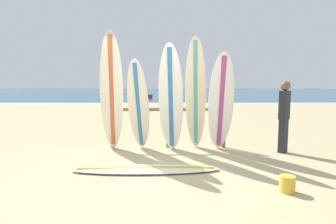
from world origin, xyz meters
The scene contains 12 objects.
ground_plane centered at (0.00, 0.00, 0.00)m, with size 120.00×120.00×0.00m, color tan.
ocean_water centered at (0.00, 58.00, 0.00)m, with size 120.00×80.00×0.01m, color navy.
surfboard_rack centered at (0.30, 2.02, 0.69)m, with size 2.75×0.09×1.06m.
surfboard_leaning_far_left centered at (-0.95, 1.64, 1.31)m, with size 0.62×0.82×2.62m.
surfboard_leaning_left centered at (-0.36, 1.60, 1.02)m, with size 0.52×0.97×2.03m.
surfboard_leaning_center_left centered at (0.35, 1.59, 1.18)m, with size 0.62×0.68×2.37m.
surfboard_leaning_center centered at (0.91, 1.72, 1.26)m, with size 0.59×0.88×2.52m.
surfboard_leaning_center_right centered at (1.48, 1.69, 1.10)m, with size 0.58×0.59×2.20m.
surfboard_lying_on_sand centered at (-0.10, 0.27, 0.04)m, with size 2.57×0.58×0.08m.
beachgoer_standing centered at (2.83, 1.52, 0.87)m, with size 0.29×0.29×1.58m.
small_boat_offshore centered at (-2.67, 27.31, 0.26)m, with size 2.65×2.79×0.71m.
sand_bucket centered at (1.94, -0.64, 0.12)m, with size 0.21×0.21×0.23m, color gold.
Camera 1 is at (0.25, -4.19, 1.49)m, focal length 28.29 mm.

